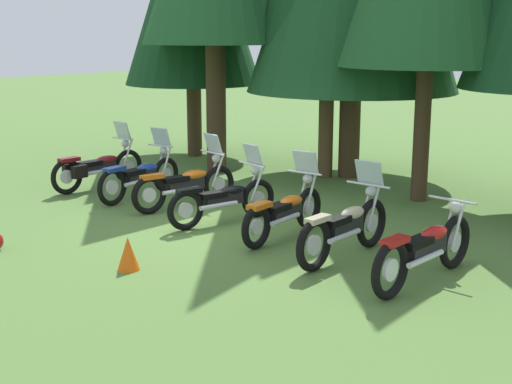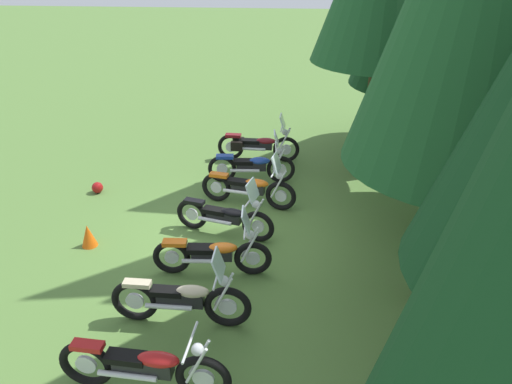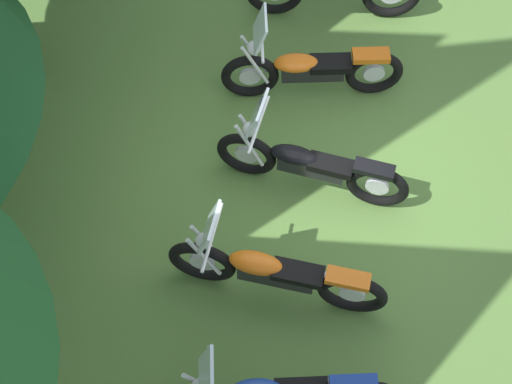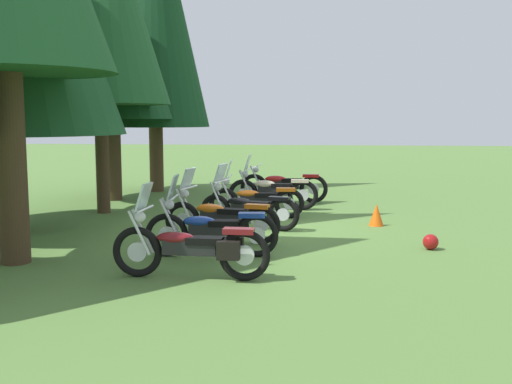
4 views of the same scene
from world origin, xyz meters
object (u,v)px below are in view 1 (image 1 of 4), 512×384
object	(u,v)px
motorcycle_1	(141,175)
motorcycle_6	(426,249)
motorcycle_4	(285,211)
traffic_cone	(128,254)
motorcycle_5	(346,227)
motorcycle_0	(97,167)
motorcycle_3	(225,198)
motorcycle_2	(186,184)

from	to	relation	value
motorcycle_1	motorcycle_6	distance (m)	6.73
motorcycle_4	traffic_cone	size ratio (longest dim) A/B	4.61
motorcycle_6	motorcycle_5	bearing A→B (deg)	84.97
motorcycle_1	motorcycle_5	world-z (taller)	motorcycle_5
motorcycle_0	motorcycle_4	xyz separation A→B (m)	(5.35, -0.37, -0.02)
motorcycle_3	motorcycle_5	xyz separation A→B (m)	(2.70, -0.31, 0.03)
motorcycle_0	motorcycle_5	world-z (taller)	motorcycle_5
traffic_cone	motorcycle_6	bearing A→B (deg)	32.69
motorcycle_2	motorcycle_4	bearing A→B (deg)	-87.17
motorcycle_4	motorcycle_1	bearing A→B (deg)	81.19
motorcycle_0	traffic_cone	bearing A→B (deg)	-121.30
traffic_cone	motorcycle_4	bearing A→B (deg)	75.24
motorcycle_4	motorcycle_5	size ratio (longest dim) A/B	0.97
motorcycle_5	motorcycle_1	bearing A→B (deg)	83.70
motorcycle_3	motorcycle_6	distance (m)	4.13
motorcycle_2	motorcycle_5	world-z (taller)	motorcycle_5
motorcycle_1	motorcycle_2	bearing A→B (deg)	-92.17
motorcycle_1	motorcycle_3	distance (m)	2.60
motorcycle_1	motorcycle_3	xyz separation A→B (m)	(2.58, -0.33, -0.02)
motorcycle_1	motorcycle_0	bearing A→B (deg)	85.85
motorcycle_2	motorcycle_6	bearing A→B (deg)	-87.98
motorcycle_2	motorcycle_6	distance (m)	5.49
motorcycle_3	traffic_cone	distance (m)	2.81
motorcycle_1	traffic_cone	size ratio (longest dim) A/B	4.67
traffic_cone	motorcycle_2	bearing A→B (deg)	122.42
motorcycle_0	motorcycle_5	bearing A→B (deg)	-93.34
motorcycle_1	traffic_cone	distance (m)	4.45
motorcycle_5	traffic_cone	distance (m)	3.18
motorcycle_0	motorcycle_1	distance (m)	1.41
motorcycle_4	motorcycle_5	bearing A→B (deg)	-105.32
motorcycle_1	motorcycle_2	size ratio (longest dim) A/B	0.98
motorcycle_6	motorcycle_2	bearing A→B (deg)	84.13
motorcycle_4	traffic_cone	distance (m)	2.80
motorcycle_5	motorcycle_6	world-z (taller)	motorcycle_5
motorcycle_3	motorcycle_2	bearing A→B (deg)	88.89
motorcycle_4	motorcycle_6	bearing A→B (deg)	-103.65
motorcycle_2	motorcycle_3	world-z (taller)	motorcycle_2
motorcycle_5	traffic_cone	bearing A→B (deg)	140.29
traffic_cone	motorcycle_0	bearing A→B (deg)	146.51
motorcycle_1	motorcycle_3	size ratio (longest dim) A/B	1.04
motorcycle_0	traffic_cone	world-z (taller)	motorcycle_0
motorcycle_4	motorcycle_2	bearing A→B (deg)	77.94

